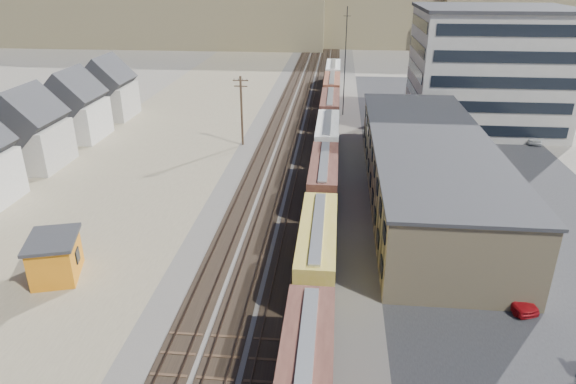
# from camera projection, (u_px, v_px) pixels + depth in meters

# --- Properties ---
(ground) EXTENTS (300.00, 300.00, 0.00)m
(ground) POSITION_uv_depth(u_px,v_px,m) (256.00, 340.00, 35.68)
(ground) COLOR #6B6356
(ground) RESTS_ON ground
(ballast_bed) EXTENTS (18.00, 200.00, 0.06)m
(ballast_bed) POSITION_uv_depth(u_px,v_px,m) (305.00, 131.00, 81.22)
(ballast_bed) COLOR #4C4742
(ballast_bed) RESTS_ON ground
(dirt_yard) EXTENTS (24.00, 180.00, 0.03)m
(dirt_yard) POSITION_uv_depth(u_px,v_px,m) (162.00, 147.00, 73.89)
(dirt_yard) COLOR #786C52
(dirt_yard) RESTS_ON ground
(asphalt_lot) EXTENTS (26.00, 120.00, 0.04)m
(asphalt_lot) POSITION_uv_depth(u_px,v_px,m) (468.00, 170.00, 65.60)
(asphalt_lot) COLOR #232326
(asphalt_lot) RESTS_ON ground
(rail_tracks) EXTENTS (11.40, 200.00, 0.24)m
(rail_tracks) POSITION_uv_depth(u_px,v_px,m) (301.00, 130.00, 81.23)
(rail_tracks) COLOR black
(rail_tracks) RESTS_ON ground
(freight_train) EXTENTS (3.00, 119.74, 4.46)m
(freight_train) POSITION_uv_depth(u_px,v_px,m) (326.00, 153.00, 62.97)
(freight_train) COLOR black
(freight_train) RESTS_ON ground
(warehouse) EXTENTS (12.40, 40.40, 7.25)m
(warehouse) POSITION_uv_depth(u_px,v_px,m) (427.00, 169.00, 55.65)
(warehouse) COLOR tan
(warehouse) RESTS_ON ground
(office_tower) EXTENTS (22.60, 18.60, 18.45)m
(office_tower) POSITION_uv_depth(u_px,v_px,m) (487.00, 69.00, 79.52)
(office_tower) COLOR #9E998E
(office_tower) RESTS_ON ground
(utility_pole_north) EXTENTS (2.20, 0.32, 10.00)m
(utility_pole_north) POSITION_uv_depth(u_px,v_px,m) (242.00, 109.00, 72.56)
(utility_pole_north) COLOR #382619
(utility_pole_north) RESTS_ON ground
(radio_mast) EXTENTS (1.20, 0.16, 18.00)m
(radio_mast) POSITION_uv_depth(u_px,v_px,m) (345.00, 62.00, 86.13)
(radio_mast) COLOR black
(radio_mast) RESTS_ON ground
(townhouse_row) EXTENTS (8.15, 68.16, 10.47)m
(townhouse_row) POSITION_uv_depth(u_px,v_px,m) (0.00, 149.00, 59.73)
(townhouse_row) COLOR #B7B2A8
(townhouse_row) RESTS_ON ground
(maintenance_shed) EXTENTS (5.12, 5.87, 3.65)m
(maintenance_shed) POSITION_uv_depth(u_px,v_px,m) (55.00, 257.00, 42.31)
(maintenance_shed) COLOR orange
(maintenance_shed) RESTS_ON ground
(parked_car_red) EXTENTS (3.12, 4.74, 1.50)m
(parked_car_red) POSITION_uv_depth(u_px,v_px,m) (514.00, 296.00, 39.18)
(parked_car_red) COLOR #AC0F16
(parked_car_red) RESTS_ON ground
(parked_car_blue) EXTENTS (4.86, 6.21, 1.57)m
(parked_car_blue) POSITION_uv_depth(u_px,v_px,m) (445.00, 125.00, 81.65)
(parked_car_blue) COLOR navy
(parked_car_blue) RESTS_ON ground
(parked_car_far) EXTENTS (2.84, 5.12, 1.65)m
(parked_car_far) POSITION_uv_depth(u_px,v_px,m) (534.00, 137.00, 75.60)
(parked_car_far) COLOR silver
(parked_car_far) RESTS_ON ground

